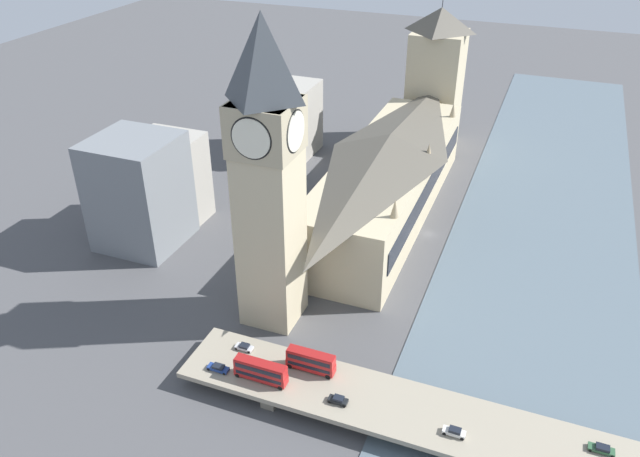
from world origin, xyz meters
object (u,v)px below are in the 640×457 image
(victoria_tower, at_px, (435,78))
(car_northbound_tail, at_px, (602,449))
(double_decker_bus_lead, at_px, (311,360))
(parliament_hall, at_px, (388,175))
(clock_tower, at_px, (268,173))
(car_southbound_tail, at_px, (218,368))
(double_decker_bus_mid, at_px, (261,370))
(car_northbound_mid, at_px, (338,400))
(car_southbound_mid, at_px, (454,432))
(car_northbound_lead, at_px, (244,347))
(road_bridge, at_px, (511,442))

(victoria_tower, xyz_separation_m, car_northbound_tail, (-64.81, 144.39, -21.49))
(car_northbound_tail, bearing_deg, double_decker_bus_lead, -0.25)
(parliament_hall, height_order, victoria_tower, victoria_tower)
(clock_tower, height_order, car_southbound_tail, clock_tower)
(parliament_hall, relative_size, double_decker_bus_lead, 9.29)
(clock_tower, distance_m, double_decker_bus_mid, 42.82)
(clock_tower, bearing_deg, car_northbound_mid, 135.51)
(car_northbound_mid, xyz_separation_m, car_southbound_mid, (-23.60, -0.38, 0.03))
(car_northbound_lead, relative_size, car_southbound_mid, 0.92)
(car_northbound_mid, bearing_deg, double_decker_bus_mid, -0.42)
(road_bridge, distance_m, double_decker_bus_mid, 51.73)
(parliament_hall, relative_size, clock_tower, 1.35)
(car_southbound_mid, height_order, car_southbound_tail, car_southbound_mid)
(car_southbound_tail, bearing_deg, car_northbound_tail, -174.74)
(car_southbound_mid, bearing_deg, parliament_hall, -66.12)
(road_bridge, xyz_separation_m, car_northbound_mid, (34.05, 3.40, 1.60))
(car_northbound_tail, bearing_deg, road_bridge, 10.79)
(clock_tower, height_order, car_northbound_mid, clock_tower)
(parliament_hall, xyz_separation_m, car_southbound_tail, (12.65, 87.55, -8.76))
(clock_tower, bearing_deg, car_northbound_lead, 94.01)
(road_bridge, xyz_separation_m, car_southbound_mid, (10.45, 3.02, 1.63))
(victoria_tower, bearing_deg, car_southbound_tail, 85.25)
(victoria_tower, relative_size, car_southbound_tail, 11.89)
(victoria_tower, relative_size, car_northbound_tail, 12.01)
(road_bridge, relative_size, car_southbound_tail, 29.05)
(double_decker_bus_mid, relative_size, car_southbound_tail, 2.46)
(car_northbound_lead, relative_size, car_northbound_tail, 0.86)
(car_northbound_mid, distance_m, car_southbound_mid, 23.60)
(double_decker_bus_mid, relative_size, car_northbound_tail, 2.48)
(road_bridge, distance_m, car_northbound_tail, 16.36)
(car_southbound_mid, relative_size, car_southbound_tail, 0.93)
(parliament_hall, relative_size, car_northbound_tail, 21.24)
(car_northbound_lead, bearing_deg, double_decker_bus_lead, 177.64)
(victoria_tower, bearing_deg, car_northbound_lead, 85.83)
(road_bridge, relative_size, double_decker_bus_mid, 11.82)
(double_decker_bus_lead, relative_size, car_northbound_lead, 2.66)
(double_decker_bus_mid, height_order, car_northbound_lead, double_decker_bus_mid)
(clock_tower, distance_m, car_northbound_tail, 86.39)
(car_northbound_lead, bearing_deg, double_decker_bus_mid, 136.94)
(parliament_hall, xyz_separation_m, car_northbound_mid, (-14.70, 86.87, -8.72))
(clock_tower, height_order, road_bridge, clock_tower)
(double_decker_bus_lead, bearing_deg, clock_tower, -47.36)
(parliament_hall, relative_size, double_decker_bus_mid, 8.56)
(parliament_hall, height_order, car_northbound_lead, parliament_hall)
(victoria_tower, distance_m, double_decker_bus_mid, 151.98)
(victoria_tower, distance_m, road_bridge, 157.00)
(car_northbound_mid, bearing_deg, car_southbound_mid, -179.08)
(parliament_hall, distance_m, clock_tower, 67.20)
(clock_tower, relative_size, road_bridge, 0.54)
(double_decker_bus_mid, bearing_deg, parliament_hall, -91.82)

